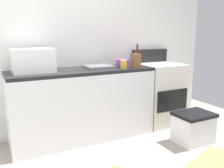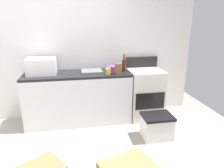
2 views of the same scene
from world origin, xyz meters
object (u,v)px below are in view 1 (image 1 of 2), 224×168
stove_oven (159,93)px  mixing_bowl (123,63)px  storage_bin (193,127)px  knife_block (136,61)px  microwave (33,60)px  wine_bottle (137,58)px  coffee_mug (124,64)px

stove_oven → mixing_bowl: stove_oven is taller
storage_bin → knife_block: bearing=130.5°
knife_block → mixing_bowl: 0.25m
microwave → knife_block: (1.25, -0.22, -0.05)m
wine_bottle → storage_bin: wine_bottle is taller
knife_block → mixing_bowl: (-0.06, 0.24, -0.04)m
coffee_mug → mixing_bowl: coffee_mug is taller
stove_oven → storage_bin: stove_oven is taller
wine_bottle → storage_bin: (0.35, -0.77, -0.82)m
coffee_mug → mixing_bowl: bearing=62.9°
coffee_mug → mixing_bowl: size_ratio=0.53×
stove_oven → mixing_bowl: (-0.60, 0.04, 0.48)m
wine_bottle → mixing_bowl: bearing=165.4°
microwave → stove_oven: bearing=-0.8°
microwave → coffee_mug: (1.09, -0.19, -0.09)m
stove_oven → coffee_mug: stove_oven is taller
coffee_mug → knife_block: 0.17m
microwave → storage_bin: microwave is taller
stove_oven → knife_block: (-0.55, -0.19, 0.52)m
wine_bottle → mixing_bowl: (-0.20, 0.05, -0.06)m
stove_oven → knife_block: size_ratio=6.11×
knife_block → microwave: bearing=170.1°
coffee_mug → mixing_bowl: (0.11, 0.21, -0.00)m
stove_oven → wine_bottle: (-0.41, -0.01, 0.54)m
microwave → storage_bin: size_ratio=1.00×
wine_bottle → stove_oven: bearing=1.1°
wine_bottle → knife_block: wine_bottle is taller
wine_bottle → coffee_mug: wine_bottle is taller
wine_bottle → knife_block: size_ratio=1.67×
mixing_bowl → storage_bin: bearing=-55.9°
stove_oven → storage_bin: (-0.05, -0.77, -0.27)m
microwave → wine_bottle: bearing=-1.3°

